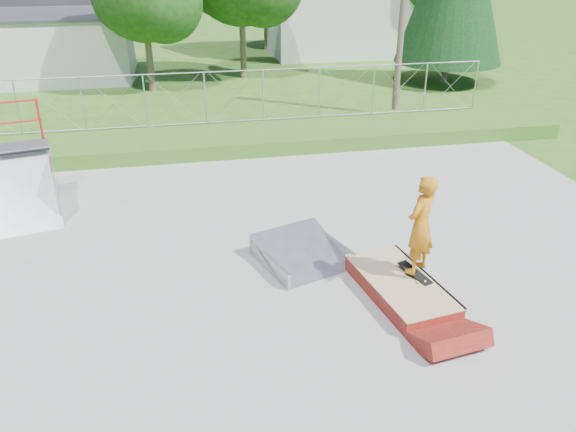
{
  "coord_description": "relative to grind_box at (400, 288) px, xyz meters",
  "views": [
    {
      "loc": [
        -0.97,
        -8.62,
        6.16
      ],
      "look_at": [
        1.08,
        1.56,
        1.1
      ],
      "focal_mm": 35.0,
      "sensor_mm": 36.0,
      "label": 1
    }
  ],
  "objects": [
    {
      "name": "concrete_pad",
      "position": [
        -2.94,
        0.13,
        -0.16
      ],
      "size": [
        20.0,
        16.0,
        0.04
      ],
      "primitive_type": "cube",
      "color": "gray",
      "rests_on": "ground"
    },
    {
      "name": "skateboard",
      "position": [
        0.33,
        0.11,
        0.23
      ],
      "size": [
        0.49,
        0.82,
        0.13
      ],
      "primitive_type": "cube",
      "rotation": [
        0.14,
        0.0,
        0.36
      ],
      "color": "black",
      "rests_on": "grind_box"
    },
    {
      "name": "utility_pole",
      "position": [
        4.56,
        12.13,
        3.82
      ],
      "size": [
        0.24,
        0.24,
        8.0
      ],
      "primitive_type": "cylinder",
      "color": "brown",
      "rests_on": "ground"
    },
    {
      "name": "utility_building_flat",
      "position": [
        -10.94,
        22.13,
        1.32
      ],
      "size": [
        10.0,
        6.0,
        3.0
      ],
      "primitive_type": "cube",
      "color": "beige",
      "rests_on": "ground"
    },
    {
      "name": "ground",
      "position": [
        -2.94,
        0.13,
        -0.18
      ],
      "size": [
        120.0,
        120.0,
        0.0
      ],
      "primitive_type": "plane",
      "color": "#335D1A",
      "rests_on": "ground"
    },
    {
      "name": "grass_berm",
      "position": [
        -2.94,
        9.63,
        0.07
      ],
      "size": [
        24.0,
        3.0,
        0.5
      ],
      "primitive_type": "cube",
      "color": "#335D1A",
      "rests_on": "ground"
    },
    {
      "name": "flat_bank_ramp",
      "position": [
        -1.58,
        1.58,
        0.07
      ],
      "size": [
        2.11,
        2.17,
        0.5
      ],
      "primitive_type": null,
      "rotation": [
        0.0,
        0.0,
        0.32
      ],
      "color": "gray",
      "rests_on": "concrete_pad"
    },
    {
      "name": "grind_box",
      "position": [
        0.0,
        0.0,
        0.0
      ],
      "size": [
        1.56,
        2.63,
        0.37
      ],
      "rotation": [
        0.0,
        0.0,
        0.15
      ],
      "color": "maroon",
      "rests_on": "concrete_pad"
    },
    {
      "name": "chain_link_fence",
      "position": [
        -2.94,
        10.63,
        1.22
      ],
      "size": [
        20.0,
        0.06,
        1.8
      ],
      "primitive_type": null,
      "color": "#9CA0A4",
      "rests_on": "grass_berm"
    },
    {
      "name": "skater",
      "position": [
        0.33,
        0.11,
        1.2
      ],
      "size": [
        0.85,
        0.8,
        1.95
      ],
      "primitive_type": "imported",
      "rotation": [
        0.0,
        0.0,
        3.79
      ],
      "color": "#C07011",
      "rests_on": "grind_box"
    }
  ]
}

